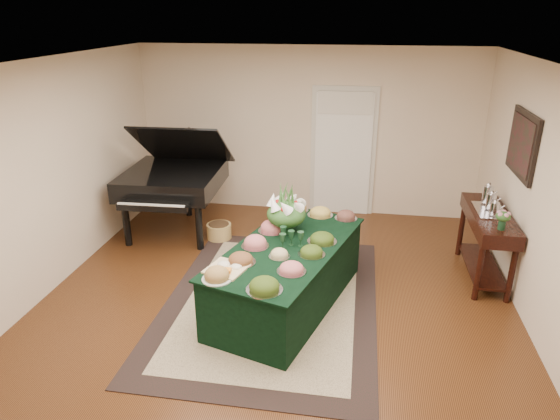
% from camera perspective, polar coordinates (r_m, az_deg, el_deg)
% --- Properties ---
extents(ground, '(6.00, 6.00, 0.00)m').
position_cam_1_polar(ground, '(5.96, -0.47, -10.49)').
color(ground, black).
rests_on(ground, ground).
extents(area_rug, '(2.43, 3.41, 0.01)m').
position_cam_1_polar(area_rug, '(5.97, -1.00, -10.36)').
color(area_rug, black).
rests_on(area_rug, ground).
extents(kitchen_doorway, '(1.05, 0.07, 2.10)m').
position_cam_1_polar(kitchen_doorway, '(8.22, 7.20, 6.44)').
color(kitchen_doorway, beige).
rests_on(kitchen_doorway, ground).
extents(buffet_table, '(1.67, 2.46, 0.75)m').
position_cam_1_polar(buffet_table, '(5.74, 0.87, -7.44)').
color(buffet_table, black).
rests_on(buffet_table, ground).
extents(food_platters, '(1.47, 2.33, 0.13)m').
position_cam_1_polar(food_platters, '(5.58, 0.52, -3.56)').
color(food_platters, silver).
rests_on(food_platters, buffet_table).
extents(cutting_board, '(0.46, 0.46, 0.10)m').
position_cam_1_polar(cutting_board, '(5.11, -6.04, -6.39)').
color(cutting_board, tan).
rests_on(cutting_board, buffet_table).
extents(green_goblets, '(0.29, 0.27, 0.18)m').
position_cam_1_polar(green_goblets, '(5.55, 1.08, -3.19)').
color(green_goblets, '#14331D').
rests_on(green_goblets, buffet_table).
extents(floral_centerpiece, '(0.48, 0.48, 0.48)m').
position_cam_1_polar(floral_centerpiece, '(5.82, 0.72, 0.07)').
color(floral_centerpiece, '#14331D').
rests_on(floral_centerpiece, buffet_table).
extents(grand_piano, '(1.53, 1.72, 1.71)m').
position_cam_1_polar(grand_piano, '(7.61, -12.10, 3.50)').
color(grand_piano, black).
rests_on(grand_piano, ground).
extents(wicker_basket, '(0.37, 0.37, 0.23)m').
position_cam_1_polar(wicker_basket, '(7.52, -6.97, -2.43)').
color(wicker_basket, '#AA8444').
rests_on(wicker_basket, ground).
extents(mahogany_sideboard, '(0.45, 1.41, 0.89)m').
position_cam_1_polar(mahogany_sideboard, '(6.70, 22.68, -1.80)').
color(mahogany_sideboard, black).
rests_on(mahogany_sideboard, ground).
extents(tea_service, '(0.34, 0.58, 0.30)m').
position_cam_1_polar(tea_service, '(6.66, 22.93, 0.93)').
color(tea_service, silver).
rests_on(tea_service, mahogany_sideboard).
extents(pink_bouquet, '(0.18, 0.18, 0.23)m').
position_cam_1_polar(pink_bouquet, '(6.11, 24.14, -0.74)').
color(pink_bouquet, '#14331D').
rests_on(pink_bouquet, mahogany_sideboard).
extents(wall_painting, '(0.05, 0.95, 0.75)m').
position_cam_1_polar(wall_painting, '(6.44, 25.96, 6.77)').
color(wall_painting, black).
rests_on(wall_painting, ground).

